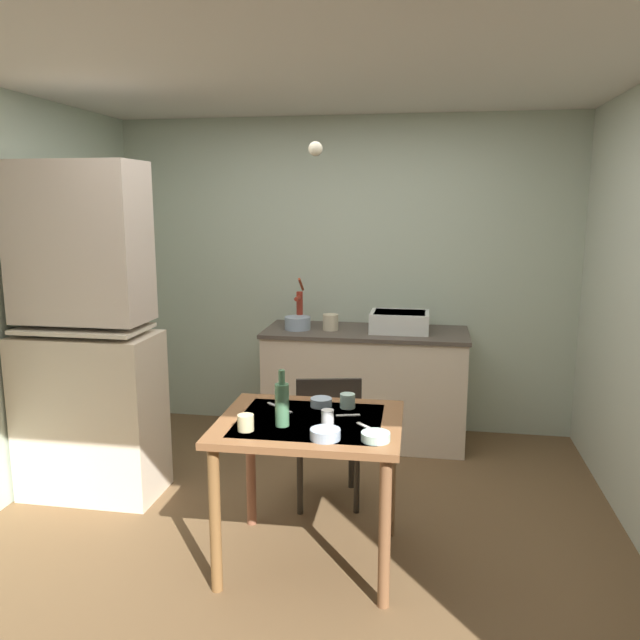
{
  "coord_description": "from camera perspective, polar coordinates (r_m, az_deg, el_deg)",
  "views": [
    {
      "loc": [
        0.68,
        -3.19,
        1.85
      ],
      "look_at": [
        0.09,
        0.23,
        1.2
      ],
      "focal_mm": 35.32,
      "sensor_mm": 36.0,
      "label": 1
    }
  ],
  "objects": [
    {
      "name": "ground_plane",
      "position": [
        3.75,
        -2.1,
        -18.97
      ],
      "size": [
        4.71,
        4.71,
        0.0
      ],
      "primitive_type": "plane",
      "color": "brown"
    },
    {
      "name": "stoneware_crock",
      "position": [
        4.83,
        0.97,
        -0.2
      ],
      "size": [
        0.12,
        0.12,
        0.12
      ],
      "primitive_type": "cylinder",
      "color": "beige",
      "rests_on": "counter_cabinet"
    },
    {
      "name": "chair_far_side",
      "position": [
        3.89,
        0.69,
        -10.4
      ],
      "size": [
        0.48,
        0.48,
        0.84
      ],
      "color": "#2B251D",
      "rests_on": "ground"
    },
    {
      "name": "serving_bowl_wide",
      "position": [
        3.4,
        0.11,
        -7.45
      ],
      "size": [
        0.12,
        0.12,
        0.04
      ],
      "primitive_type": "cylinder",
      "color": "#9EB2C6",
      "rests_on": "dining_table"
    },
    {
      "name": "teacup_cream",
      "position": [
        3.07,
        -6.75,
        -9.22
      ],
      "size": [
        0.08,
        0.08,
        0.08
      ],
      "primitive_type": "cylinder",
      "color": "beige",
      "rests_on": "dining_table"
    },
    {
      "name": "hand_pump",
      "position": [
        4.93,
        -1.87,
        1.3
      ],
      "size": [
        0.05,
        0.27,
        0.39
      ],
      "color": "maroon",
      "rests_on": "counter_cabinet"
    },
    {
      "name": "dining_table",
      "position": [
        3.24,
        -0.94,
        -11.0
      ],
      "size": [
        0.94,
        0.79,
        0.77
      ],
      "color": "brown",
      "rests_on": "ground"
    },
    {
      "name": "sink_basin",
      "position": [
        4.81,
        7.22,
        -0.13
      ],
      "size": [
        0.44,
        0.34,
        0.15
      ],
      "color": "white",
      "rests_on": "counter_cabinet"
    },
    {
      "name": "pendant_bulb",
      "position": [
        3.6,
        -0.41,
        15.26
      ],
      "size": [
        0.08,
        0.08,
        0.08
      ],
      "primitive_type": "sphere",
      "color": "#F9EFCC"
    },
    {
      "name": "hutch_cabinet",
      "position": [
        4.16,
        -20.39,
        -2.13
      ],
      "size": [
        0.86,
        0.46,
        2.09
      ],
      "color": "beige",
      "rests_on": "ground"
    },
    {
      "name": "wall_back",
      "position": [
        5.17,
        2.16,
        4.07
      ],
      "size": [
        3.78,
        0.1,
        2.52
      ],
      "primitive_type": "cube",
      "color": "beige",
      "rests_on": "ground"
    },
    {
      "name": "teacup_mint",
      "position": [
        3.37,
        2.51,
        -7.33
      ],
      "size": [
        0.08,
        0.08,
        0.08
      ],
      "primitive_type": "cylinder",
      "color": "#ADD1C1",
      "rests_on": "dining_table"
    },
    {
      "name": "glass_bottle",
      "position": [
        3.09,
        -3.45,
        -7.54
      ],
      "size": [
        0.07,
        0.07,
        0.28
      ],
      "color": "#4C7F56",
      "rests_on": "dining_table"
    },
    {
      "name": "counter_cabinet",
      "position": [
        4.95,
        4.1,
        -5.93
      ],
      "size": [
        1.56,
        0.64,
        0.88
      ],
      "color": "beige",
      "rests_on": "ground"
    },
    {
      "name": "mug_tall",
      "position": [
        3.12,
        0.69,
        -8.84
      ],
      "size": [
        0.06,
        0.06,
        0.08
      ],
      "primitive_type": "cylinder",
      "color": "white",
      "rests_on": "dining_table"
    },
    {
      "name": "serving_spoon",
      "position": [
        3.11,
        4.19,
        -9.62
      ],
      "size": [
        0.11,
        0.11,
        0.0
      ],
      "primitive_type": "cube",
      "rotation": [
        0.0,
        0.0,
        2.32
      ],
      "color": "beige",
      "rests_on": "dining_table"
    },
    {
      "name": "mixing_bowl_counter",
      "position": [
        4.86,
        -2.04,
        -0.28
      ],
      "size": [
        0.2,
        0.2,
        0.1
      ],
      "primitive_type": "cylinder",
      "color": "#9EB2C6",
      "rests_on": "counter_cabinet"
    },
    {
      "name": "ceiling_slab",
      "position": [
        3.33,
        -2.43,
        23.04
      ],
      "size": [
        3.78,
        3.81,
        0.1
      ],
      "primitive_type": "cube",
      "color": "silver"
    },
    {
      "name": "soup_bowl_small",
      "position": [
        2.95,
        0.48,
        -10.3
      ],
      "size": [
        0.14,
        0.14,
        0.05
      ],
      "primitive_type": "cylinder",
      "color": "#9EB2C6",
      "rests_on": "dining_table"
    },
    {
      "name": "teaspoon_near_bowl",
      "position": [
        3.27,
        2.55,
        -8.61
      ],
      "size": [
        0.13,
        0.05,
        0.0
      ],
      "primitive_type": "cube",
      "rotation": [
        0.0,
        0.0,
        0.26
      ],
      "color": "beige",
      "rests_on": "dining_table"
    },
    {
      "name": "table_knife",
      "position": [
        3.38,
        -3.68,
        -7.92
      ],
      "size": [
        0.17,
        0.15,
        0.0
      ],
      "primitive_type": "cube",
      "rotation": [
        0.0,
        0.0,
        5.57
      ],
      "color": "silver",
      "rests_on": "dining_table"
    },
    {
      "name": "teaspoon_by_cup",
      "position": [
        3.23,
        -6.96,
        -8.91
      ],
      "size": [
        0.03,
        0.12,
        0.0
      ],
      "primitive_type": "cube",
      "rotation": [
        0.0,
        0.0,
        1.62
      ],
      "color": "beige",
      "rests_on": "dining_table"
    },
    {
      "name": "sauce_dish",
      "position": [
        2.95,
        5.06,
        -10.47
      ],
      "size": [
        0.13,
        0.13,
        0.04
      ],
      "primitive_type": "cylinder",
      "color": "#ADD1C1",
      "rests_on": "dining_table"
    }
  ]
}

